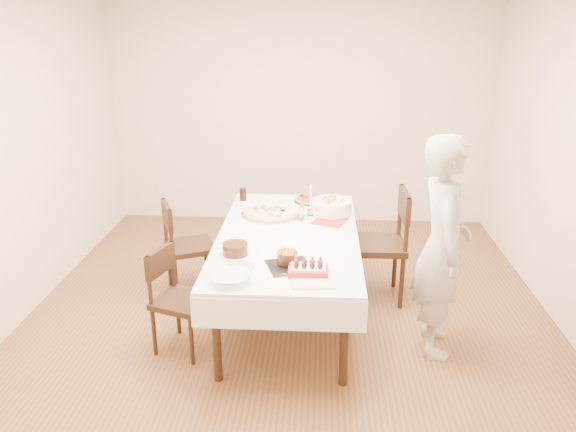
# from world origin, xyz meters

# --- Properties ---
(floor) EXTENTS (5.00, 5.00, 0.00)m
(floor) POSITION_xyz_m (0.00, 0.00, 0.00)
(floor) COLOR #54361D
(floor) RESTS_ON ground
(wall_back) EXTENTS (4.50, 0.04, 2.70)m
(wall_back) POSITION_xyz_m (0.00, 2.50, 1.35)
(wall_back) COLOR beige
(wall_back) RESTS_ON floor
(wall_front) EXTENTS (4.50, 0.04, 2.70)m
(wall_front) POSITION_xyz_m (0.00, -2.50, 1.35)
(wall_front) COLOR beige
(wall_front) RESTS_ON floor
(wall_left) EXTENTS (0.04, 5.00, 2.70)m
(wall_left) POSITION_xyz_m (-2.25, 0.00, 1.35)
(wall_left) COLOR beige
(wall_left) RESTS_ON floor
(dining_table) EXTENTS (1.31, 2.22, 0.75)m
(dining_table) POSITION_xyz_m (-0.01, 0.07, 0.38)
(dining_table) COLOR white
(dining_table) RESTS_ON floor
(chair_right_savory) EXTENTS (0.54, 0.54, 1.03)m
(chair_right_savory) POSITION_xyz_m (0.76, 0.46, 0.51)
(chair_right_savory) COLOR black
(chair_right_savory) RESTS_ON floor
(chair_left_savory) EXTENTS (0.60, 0.60, 0.89)m
(chair_left_savory) POSITION_xyz_m (-0.93, 0.48, 0.44)
(chair_left_savory) COLOR black
(chair_left_savory) RESTS_ON floor
(chair_left_dessert) EXTENTS (0.53, 0.53, 0.82)m
(chair_left_dessert) POSITION_xyz_m (-0.77, -0.48, 0.41)
(chair_left_dessert) COLOR black
(chair_left_dessert) RESTS_ON floor
(person) EXTENTS (0.43, 0.63, 1.68)m
(person) POSITION_xyz_m (1.15, -0.34, 0.84)
(person) COLOR #B8B3AE
(person) RESTS_ON floor
(pizza_white) EXTENTS (0.68, 0.68, 0.04)m
(pizza_white) POSITION_xyz_m (-0.18, 0.54, 0.77)
(pizza_white) COLOR beige
(pizza_white) RESTS_ON dining_table
(pizza_pepperoni) EXTENTS (0.29, 0.29, 0.04)m
(pizza_pepperoni) POSITION_xyz_m (0.14, 0.93, 0.77)
(pizza_pepperoni) COLOR red
(pizza_pepperoni) RESTS_ON dining_table
(red_placemat) EXTENTS (0.35, 0.35, 0.01)m
(red_placemat) POSITION_xyz_m (0.34, 0.40, 0.75)
(red_placemat) COLOR #B21E1E
(red_placemat) RESTS_ON dining_table
(pasta_bowl) EXTENTS (0.47, 0.47, 0.12)m
(pasta_bowl) POSITION_xyz_m (0.35, 0.60, 0.82)
(pasta_bowl) COLOR white
(pasta_bowl) RESTS_ON dining_table
(taper_candle) EXTENTS (0.08, 0.08, 0.29)m
(taper_candle) POSITION_xyz_m (0.17, 0.55, 0.90)
(taper_candle) COLOR white
(taper_candle) RESTS_ON dining_table
(shaker_pair) EXTENTS (0.13, 0.13, 0.12)m
(shaker_pair) POSITION_xyz_m (0.09, 0.42, 0.81)
(shaker_pair) COLOR white
(shaker_pair) RESTS_ON dining_table
(cola_glass) EXTENTS (0.08, 0.08, 0.12)m
(cola_glass) POSITION_xyz_m (-0.49, 0.93, 0.81)
(cola_glass) COLOR black
(cola_glass) RESTS_ON dining_table
(layer_cake) EXTENTS (0.26, 0.26, 0.10)m
(layer_cake) POSITION_xyz_m (-0.37, -0.38, 0.80)
(layer_cake) COLOR #34190D
(layer_cake) RESTS_ON dining_table
(cake_board) EXTENTS (0.38, 0.38, 0.01)m
(cake_board) POSITION_xyz_m (0.04, -0.55, 0.75)
(cake_board) COLOR black
(cake_board) RESTS_ON dining_table
(birthday_cake) EXTENTS (0.19, 0.19, 0.15)m
(birthday_cake) POSITION_xyz_m (0.02, -0.51, 0.84)
(birthday_cake) COLOR #341D0E
(birthday_cake) RESTS_ON dining_table
(strawberry_box) EXTENTS (0.27, 0.18, 0.07)m
(strawberry_box) POSITION_xyz_m (0.18, -0.66, 0.78)
(strawberry_box) COLOR #B2142C
(strawberry_box) RESTS_ON dining_table
(box_lid) EXTENTS (0.30, 0.21, 0.02)m
(box_lid) POSITION_xyz_m (0.21, -0.81, 0.75)
(box_lid) COLOR beige
(box_lid) RESTS_ON dining_table
(plate_stack) EXTENTS (0.36, 0.36, 0.06)m
(plate_stack) POSITION_xyz_m (-0.34, -0.82, 0.78)
(plate_stack) COLOR white
(plate_stack) RESTS_ON dining_table
(china_plate) EXTENTS (0.27, 0.27, 0.01)m
(china_plate) POSITION_xyz_m (-0.31, -0.59, 0.75)
(china_plate) COLOR white
(china_plate) RESTS_ON dining_table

